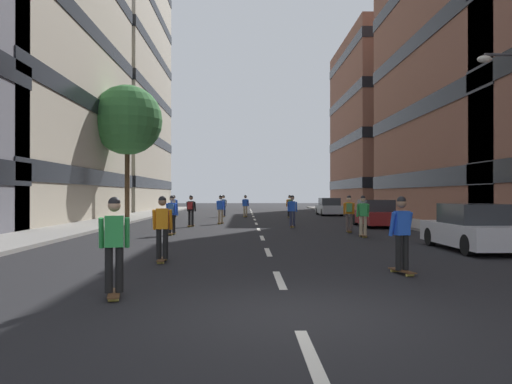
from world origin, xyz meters
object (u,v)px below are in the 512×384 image
(skater_1, at_px, (363,214))
(skater_12, at_px, (349,211))
(parked_car_mid, at_px, (472,229))
(skater_8, at_px, (290,205))
(skater_3, at_px, (224,204))
(skater_11, at_px, (174,205))
(parked_car_far, at_px, (375,214))
(street_tree_near, at_px, (127,120))
(skater_7, at_px, (114,242))
(skater_6, at_px, (172,212))
(skater_0, at_px, (162,226))
(skater_9, at_px, (402,231))
(skater_4, at_px, (292,210))
(parked_car_near, at_px, (329,207))
(skater_5, at_px, (221,208))
(skater_2, at_px, (245,205))
(skater_10, at_px, (191,209))

(skater_1, height_order, skater_12, same)
(parked_car_mid, xyz_separation_m, skater_8, (-3.85, 22.44, 0.32))
(skater_3, xyz_separation_m, skater_11, (-3.65, -2.56, 0.00))
(parked_car_far, height_order, skater_8, skater_8)
(street_tree_near, xyz_separation_m, skater_3, (7.04, 3.11, -6.34))
(skater_11, bearing_deg, skater_3, 35.02)
(skater_1, bearing_deg, street_tree_near, 130.89)
(parked_car_mid, relative_size, skater_12, 2.47)
(skater_7, bearing_deg, skater_6, 94.14)
(skater_0, xyz_separation_m, skater_9, (5.80, -2.11, 0.00))
(skater_9, bearing_deg, skater_0, 160.05)
(skater_0, height_order, skater_6, same)
(skater_11, bearing_deg, street_tree_near, -170.67)
(skater_3, bearing_deg, parked_car_mid, -69.25)
(parked_car_mid, bearing_deg, skater_0, -165.35)
(skater_3, xyz_separation_m, skater_7, (-0.61, -31.02, -0.03))
(skater_4, height_order, skater_6, same)
(street_tree_near, relative_size, skater_3, 5.53)
(parked_car_far, xyz_separation_m, skater_8, (-3.85, 10.72, 0.32))
(skater_3, relative_size, skater_6, 1.00)
(skater_1, xyz_separation_m, skater_11, (-10.39, 16.47, 0.03))
(skater_3, distance_m, skater_7, 31.03)
(street_tree_near, xyz_separation_m, skater_8, (12.28, 1.55, -6.34))
(skater_0, bearing_deg, skater_12, 54.46)
(parked_car_far, relative_size, skater_6, 2.47)
(skater_8, distance_m, skater_9, 27.06)
(parked_car_near, distance_m, skater_3, 9.51)
(skater_5, bearing_deg, skater_8, 57.72)
(skater_4, bearing_deg, street_tree_near, 139.79)
(skater_0, distance_m, skater_6, 8.89)
(skater_6, bearing_deg, skater_2, 79.16)
(parked_car_near, distance_m, skater_11, 13.82)
(skater_8, bearing_deg, parked_car_near, 48.37)
(skater_12, bearing_deg, street_tree_near, 136.00)
(parked_car_mid, xyz_separation_m, skater_10, (-10.41, 11.84, 0.32))
(skater_0, bearing_deg, skater_11, 97.44)
(skater_6, xyz_separation_m, skater_12, (8.28, 1.29, 0.00))
(skater_1, bearing_deg, skater_11, 122.23)
(skater_8, bearing_deg, skater_9, -89.91)
(parked_car_far, height_order, skater_2, skater_2)
(skater_8, relative_size, skater_11, 1.00)
(skater_2, xyz_separation_m, skater_10, (-3.09, -11.96, 0.03))
(parked_car_mid, xyz_separation_m, skater_1, (-2.35, 4.97, 0.29))
(parked_car_mid, height_order, skater_3, skater_3)
(skater_6, bearing_deg, skater_12, 8.84)
(skater_8, bearing_deg, skater_5, -122.28)
(parked_car_mid, height_order, skater_0, skater_0)
(skater_1, distance_m, skater_4, 6.73)
(skater_7, distance_m, skater_9, 6.36)
(skater_7, bearing_deg, skater_4, 74.84)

